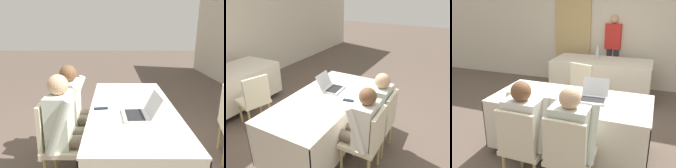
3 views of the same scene
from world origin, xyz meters
The scene contains 10 objects.
ground_plane centered at (0.00, 0.00, 0.00)m, with size 24.00×24.00×0.00m, color brown.
conference_table_near centered at (0.00, 0.00, 0.57)m, with size 1.92×0.90×0.75m.
laptop centered at (0.28, 0.05, 0.79)m, with size 0.34×0.36×0.23m.
cell_phone centered at (0.08, -0.33, 0.75)m, with size 0.08×0.15×0.01m.
paper_beside_laptop centered at (0.34, 0.17, 0.75)m, with size 0.32×0.36×0.00m.
chair_near_left centered at (-0.25, -0.76, 0.49)m, with size 0.44×0.44×0.89m.
chair_near_right centered at (0.25, -0.76, 0.49)m, with size 0.44×0.44×0.89m.
chair_far_spare centered at (-0.17, 1.24, 0.49)m, with size 0.54×0.54×0.89m.
person_checkered_shirt centered at (-0.25, -0.65, 0.65)m, with size 0.50×0.52×1.15m.
person_white_shirt centered at (0.25, -0.65, 0.65)m, with size 0.50×0.52×1.15m.
Camera 2 is at (-2.25, -1.48, 2.13)m, focal length 35.00 mm.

